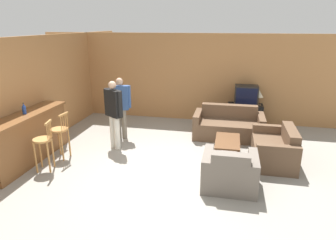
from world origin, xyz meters
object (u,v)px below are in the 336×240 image
object	(u,v)px
bar_chair_near	(44,144)
bar_chair_mid	(60,134)
tv	(246,95)
armchair_near	(230,172)
person_by_counter	(114,111)
person_by_window	(120,105)
couch_far	(228,126)
loveseat_right	(275,149)
table_lamp	(259,94)
tv_unit	(245,116)
coffee_table	(227,143)
bottle	(24,109)

from	to	relation	value
bar_chair_near	bar_chair_mid	world-z (taller)	same
tv	bar_chair_mid	bearing A→B (deg)	-143.00
armchair_near	person_by_counter	xyz separation A→B (m)	(-2.71, 1.29, 0.61)
person_by_window	armchair_near	bearing A→B (deg)	-34.69
person_by_window	person_by_counter	distance (m)	0.63
couch_far	loveseat_right	size ratio (longest dim) A/B	1.28
tv	armchair_near	bearing A→B (deg)	-95.83
armchair_near	table_lamp	bearing A→B (deg)	78.71
tv	person_by_counter	xyz separation A→B (m)	(-3.07, -2.25, -0.02)
bar_chair_near	tv_unit	bearing A→B (deg)	42.12
person_by_counter	table_lamp	bearing A→B (deg)	33.42
bar_chair_near	armchair_near	world-z (taller)	bar_chair_near
tv_unit	table_lamp	bearing A→B (deg)	-0.00
table_lamp	bar_chair_mid	bearing A→B (deg)	-145.22
coffee_table	table_lamp	world-z (taller)	table_lamp
loveseat_right	table_lamp	bearing A→B (deg)	95.82
couch_far	person_by_counter	distance (m)	2.99
loveseat_right	coffee_table	world-z (taller)	loveseat_right
couch_far	table_lamp	size ratio (longest dim) A/B	4.12
person_by_counter	armchair_near	bearing A→B (deg)	-25.54
armchair_near	tv_unit	size ratio (longest dim) A/B	1.00
couch_far	tv	size ratio (longest dim) A/B	2.77
coffee_table	bottle	bearing A→B (deg)	-165.72
bar_chair_mid	bottle	bearing A→B (deg)	-155.97
bar_chair_near	coffee_table	world-z (taller)	bar_chair_near
armchair_near	person_by_counter	bearing A→B (deg)	154.46
coffee_table	table_lamp	size ratio (longest dim) A/B	2.32
couch_far	coffee_table	size ratio (longest dim) A/B	1.78
loveseat_right	tv	bearing A→B (deg)	104.30
table_lamp	person_by_counter	size ratio (longest dim) A/B	0.26
coffee_table	person_by_window	bearing A→B (deg)	167.32
armchair_near	person_by_counter	world-z (taller)	person_by_counter
bar_chair_mid	table_lamp	size ratio (longest dim) A/B	2.43
bar_chair_near	person_by_window	distance (m)	2.22
table_lamp	tv_unit	bearing A→B (deg)	180.00
coffee_table	person_by_counter	xyz separation A→B (m)	(-2.64, -0.02, 0.57)
bar_chair_near	bar_chair_mid	size ratio (longest dim) A/B	1.00
armchair_near	bottle	size ratio (longest dim) A/B	4.11
loveseat_right	person_by_window	world-z (taller)	person_by_window
couch_far	bottle	size ratio (longest dim) A/B	7.50
couch_far	person_by_window	bearing A→B (deg)	-166.45
bar_chair_near	tv_unit	distance (m)	5.43
bar_chair_mid	coffee_table	size ratio (longest dim) A/B	1.05
tv	tv_unit	bearing A→B (deg)	90.00
coffee_table	table_lamp	xyz separation A→B (m)	(0.78, 2.23, 0.63)
bar_chair_near	coffee_table	xyz separation A→B (m)	(3.59, 1.40, -0.23)
bar_chair_near	table_lamp	distance (m)	5.70
tv_unit	tv	size ratio (longest dim) A/B	1.52
bar_chair_near	bottle	xyz separation A→B (m)	(-0.59, 0.34, 0.60)
loveseat_right	person_by_window	bearing A→B (deg)	170.18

